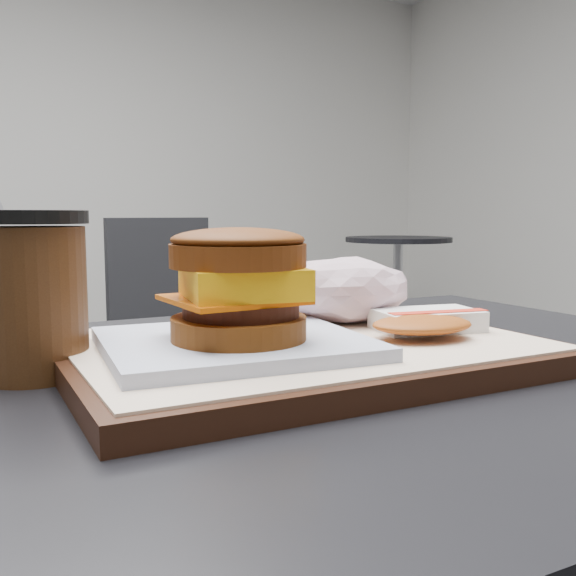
% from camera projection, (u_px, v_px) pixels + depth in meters
% --- Properties ---
extents(serving_tray, '(0.38, 0.28, 0.02)m').
position_uv_depth(serving_tray, '(301.00, 351.00, 0.53)').
color(serving_tray, black).
rests_on(serving_tray, customer_table).
extents(breakfast_sandwich, '(0.20, 0.19, 0.09)m').
position_uv_depth(breakfast_sandwich, '(238.00, 299.00, 0.47)').
color(breakfast_sandwich, silver).
rests_on(breakfast_sandwich, serving_tray).
extents(hash_brown, '(0.13, 0.10, 0.02)m').
position_uv_depth(hash_brown, '(425.00, 322.00, 0.55)').
color(hash_brown, white).
rests_on(hash_brown, serving_tray).
extents(crumpled_wrapper, '(0.14, 0.11, 0.06)m').
position_uv_depth(crumpled_wrapper, '(341.00, 289.00, 0.61)').
color(crumpled_wrapper, silver).
rests_on(crumpled_wrapper, serving_tray).
extents(coffee_cup, '(0.08, 0.08, 0.12)m').
position_uv_depth(coffee_cup, '(32.00, 295.00, 0.48)').
color(coffee_cup, '#391F0D').
rests_on(coffee_cup, customer_table).
extents(neighbor_chair, '(0.63, 0.49, 0.88)m').
position_uv_depth(neighbor_chair, '(127.00, 321.00, 2.30)').
color(neighbor_chair, '#A0A0A5').
rests_on(neighbor_chair, ground).
extents(bg_table_near, '(0.66, 0.66, 0.75)m').
position_uv_depth(bg_table_near, '(398.00, 267.00, 4.03)').
color(bg_table_near, black).
rests_on(bg_table_near, ground).
extents(bg_table_far, '(0.66, 0.66, 0.75)m').
position_uv_depth(bg_table_far, '(234.00, 254.00, 5.34)').
color(bg_table_far, black).
rests_on(bg_table_far, ground).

